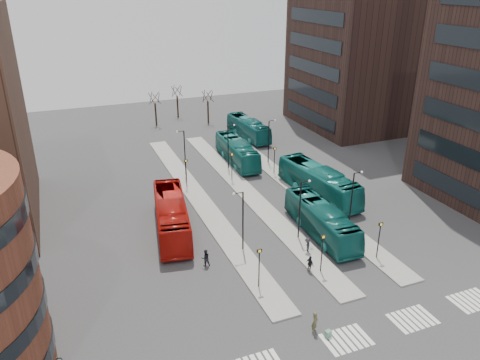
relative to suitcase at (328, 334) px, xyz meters
name	(u,v)px	position (x,y,z in m)	size (l,w,h in m)	color
island_left	(200,200)	(-1.89, 25.25, -0.19)	(2.50, 45.00, 0.15)	gray
island_mid	(247,192)	(4.11, 25.25, -0.19)	(2.50, 45.00, 0.15)	gray
island_right	(290,185)	(10.11, 25.25, -0.19)	(2.50, 45.00, 0.15)	gray
suitcase	(328,334)	(0.00, 0.00, 0.00)	(0.43, 0.34, 0.54)	#19478D
red_bus	(171,215)	(-6.65, 19.49, 1.52)	(3.00, 12.84, 3.58)	#B4140D
teal_bus_a	(321,220)	(7.24, 13.21, 1.36)	(2.74, 11.70, 3.26)	#125A57
teal_bus_b	(237,151)	(6.74, 35.18, 1.39)	(2.79, 11.91, 3.32)	#146460
teal_bus_c	(318,182)	(11.64, 21.23, 1.55)	(3.06, 13.07, 3.64)	#156D69
teal_bus_d	(248,128)	(12.57, 44.92, 1.32)	(2.66, 11.39, 3.17)	#125D5E
traveller	(315,322)	(-0.64, 0.83, 0.62)	(0.65, 0.43, 1.78)	brown
commuter_a	(205,258)	(-5.42, 12.07, 0.56)	(0.80, 0.63, 1.65)	black
commuter_b	(310,264)	(2.91, 7.78, 0.51)	(0.91, 0.38, 1.55)	black
commuter_c	(307,246)	(4.19, 10.53, 0.52)	(1.02, 0.59, 1.58)	black
crosswalk_stripes	(378,330)	(3.86, -0.75, -0.26)	(22.35, 2.40, 0.01)	silver
tower_far	(366,37)	(34.08, 45.25, 14.73)	(20.12, 20.00, 30.00)	black
sign_poles	(269,198)	(3.71, 18.25, 2.14)	(12.45, 22.12, 3.65)	black
lamp_posts	(259,170)	(4.74, 23.25, 3.31)	(14.04, 20.24, 6.12)	black
bare_trees	(180,107)	(4.77, 57.91, 2.46)	(10.97, 8.14, 5.90)	black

